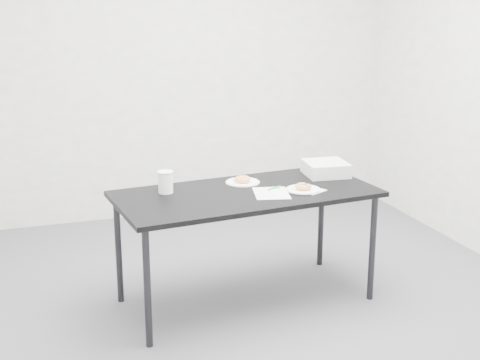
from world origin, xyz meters
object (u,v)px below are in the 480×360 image
object	(u,v)px
plate_near	(303,190)
coffee_cup	(166,182)
plate_far	(243,182)
donut_near	(303,187)
pen	(274,188)
scorecard	(271,193)
table	(246,200)
bakery_box	(326,168)
donut_far	(243,179)

from	to	relation	value
plate_near	coffee_cup	size ratio (longest dim) A/B	1.58
plate_far	donut_near	bearing A→B (deg)	-43.91
pen	donut_near	distance (m)	0.18
scorecard	plate_near	xyz separation A→B (m)	(0.21, -0.01, 0.00)
plate_near	scorecard	bearing A→B (deg)	178.29
pen	plate_near	world-z (taller)	pen
table	bakery_box	world-z (taller)	bakery_box
scorecard	pen	distance (m)	0.10
plate_near	coffee_cup	world-z (taller)	coffee_cup
table	plate_far	bearing A→B (deg)	71.48
pen	donut_near	bearing A→B (deg)	-60.53
table	plate_far	world-z (taller)	plate_far
pen	donut_far	distance (m)	0.24
pen	plate_far	bearing A→B (deg)	96.44
table	pen	bearing A→B (deg)	-5.31
bakery_box	plate_far	bearing A→B (deg)	-173.71
table	donut_far	distance (m)	0.21
scorecard	plate_far	size ratio (longest dim) A/B	1.19
plate_near	donut_far	size ratio (longest dim) A/B	2.07
plate_near	pen	bearing A→B (deg)	149.24
donut_far	donut_near	bearing A→B (deg)	-43.91
scorecard	donut_near	world-z (taller)	donut_near
plate_far	coffee_cup	world-z (taller)	coffee_cup
plate_far	bakery_box	bearing A→B (deg)	0.49
donut_far	coffee_cup	distance (m)	0.52
table	donut_near	bearing A→B (deg)	-20.67
donut_far	bakery_box	xyz separation A→B (m)	(0.58, 0.01, 0.02)
plate_near	plate_far	world-z (taller)	plate_near
scorecard	coffee_cup	distance (m)	0.64
donut_far	plate_far	bearing A→B (deg)	0.00
plate_near	bakery_box	xyz separation A→B (m)	(0.29, 0.29, 0.04)
donut_near	plate_far	size ratio (longest dim) A/B	0.46
table	donut_near	world-z (taller)	donut_near
pen	plate_far	size ratio (longest dim) A/B	0.55
pen	coffee_cup	bearing A→B (deg)	139.05
plate_near	donut_far	distance (m)	0.41
table	pen	xyz separation A→B (m)	(0.18, 0.00, 0.06)
scorecard	bakery_box	size ratio (longest dim) A/B	0.97
scorecard	coffee_cup	bearing A→B (deg)	173.57
donut_near	bakery_box	size ratio (longest dim) A/B	0.37
table	plate_far	distance (m)	0.21
plate_far	donut_far	world-z (taller)	donut_far
bakery_box	pen	bearing A→B (deg)	-150.25
donut_near	plate_far	world-z (taller)	donut_near
scorecard	donut_far	distance (m)	0.29
plate_near	table	bearing A→B (deg)	165.03
coffee_cup	bakery_box	xyz separation A→B (m)	(1.09, 0.07, -0.02)
scorecard	coffee_cup	size ratio (longest dim) A/B	1.93
table	plate_near	bearing A→B (deg)	-20.67
table	plate_near	distance (m)	0.36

